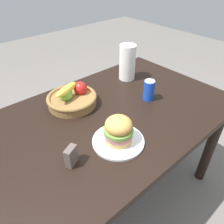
{
  "coord_description": "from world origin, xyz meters",
  "views": [
    {
      "loc": [
        -0.65,
        -0.73,
        1.47
      ],
      "look_at": [
        -0.05,
        -0.06,
        0.81
      ],
      "focal_mm": 34.72,
      "sensor_mm": 36.0,
      "label": 1
    }
  ],
  "objects_px": {
    "fruit_basket": "(72,98)",
    "paper_towel_roll": "(127,62)",
    "soda_can": "(149,90)",
    "napkin_holder": "(71,156)",
    "plate": "(118,141)",
    "sandwich": "(118,130)"
  },
  "relations": [
    {
      "from": "plate",
      "to": "paper_towel_roll",
      "type": "distance_m",
      "value": 0.66
    },
    {
      "from": "fruit_basket",
      "to": "plate",
      "type": "bearing_deg",
      "value": -91.8
    },
    {
      "from": "plate",
      "to": "fruit_basket",
      "type": "xyz_separation_m",
      "value": [
        0.01,
        0.41,
        0.04
      ]
    },
    {
      "from": "plate",
      "to": "napkin_holder",
      "type": "xyz_separation_m",
      "value": [
        -0.23,
        0.03,
        0.04
      ]
    },
    {
      "from": "paper_towel_roll",
      "to": "napkin_holder",
      "type": "distance_m",
      "value": 0.83
    },
    {
      "from": "fruit_basket",
      "to": "paper_towel_roll",
      "type": "xyz_separation_m",
      "value": [
        0.47,
        0.02,
        0.08
      ]
    },
    {
      "from": "plate",
      "to": "soda_can",
      "type": "distance_m",
      "value": 0.42
    },
    {
      "from": "fruit_basket",
      "to": "napkin_holder",
      "type": "xyz_separation_m",
      "value": [
        -0.25,
        -0.38,
        0.0
      ]
    },
    {
      "from": "soda_can",
      "to": "napkin_holder",
      "type": "height_order",
      "value": "soda_can"
    },
    {
      "from": "soda_can",
      "to": "napkin_holder",
      "type": "distance_m",
      "value": 0.64
    },
    {
      "from": "plate",
      "to": "fruit_basket",
      "type": "relative_size",
      "value": 0.85
    },
    {
      "from": "paper_towel_roll",
      "to": "napkin_holder",
      "type": "height_order",
      "value": "paper_towel_roll"
    },
    {
      "from": "soda_can",
      "to": "napkin_holder",
      "type": "bearing_deg",
      "value": -169.07
    },
    {
      "from": "plate",
      "to": "soda_can",
      "type": "height_order",
      "value": "soda_can"
    },
    {
      "from": "sandwich",
      "to": "plate",
      "type": "bearing_deg",
      "value": 0.0
    },
    {
      "from": "soda_can",
      "to": "plate",
      "type": "bearing_deg",
      "value": -158.38
    },
    {
      "from": "fruit_basket",
      "to": "paper_towel_roll",
      "type": "relative_size",
      "value": 1.21
    },
    {
      "from": "paper_towel_roll",
      "to": "plate",
      "type": "bearing_deg",
      "value": -137.95
    },
    {
      "from": "fruit_basket",
      "to": "paper_towel_roll",
      "type": "distance_m",
      "value": 0.48
    },
    {
      "from": "plate",
      "to": "paper_towel_roll",
      "type": "bearing_deg",
      "value": 42.05
    },
    {
      "from": "paper_towel_roll",
      "to": "napkin_holder",
      "type": "relative_size",
      "value": 2.67
    },
    {
      "from": "soda_can",
      "to": "fruit_basket",
      "type": "xyz_separation_m",
      "value": [
        -0.38,
        0.26,
        -0.02
      ]
    }
  ]
}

